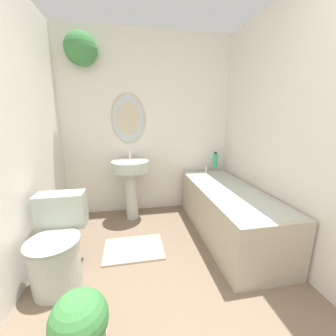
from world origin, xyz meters
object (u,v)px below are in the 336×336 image
object	(u,v)px
pedestal_sink	(131,177)
potted_plant	(80,326)
toilet	(58,247)
bathtub	(227,211)
shampoo_bottle	(215,160)

from	to	relation	value
pedestal_sink	potted_plant	size ratio (longest dim) A/B	2.11
toilet	potted_plant	distance (m)	0.72
bathtub	shampoo_bottle	xyz separation A→B (m)	(0.13, 0.71, 0.44)
toilet	pedestal_sink	world-z (taller)	pedestal_sink
toilet	shampoo_bottle	distance (m)	2.16
pedestal_sink	shampoo_bottle	size ratio (longest dim) A/B	4.13
toilet	shampoo_bottle	xyz separation A→B (m)	(1.80, 1.12, 0.43)
pedestal_sink	potted_plant	distance (m)	1.70
toilet	potted_plant	size ratio (longest dim) A/B	1.65
bathtub	pedestal_sink	bearing A→B (deg)	151.21
toilet	shampoo_bottle	bearing A→B (deg)	31.83
toilet	shampoo_bottle	world-z (taller)	shampoo_bottle
bathtub	shampoo_bottle	size ratio (longest dim) A/B	7.57
bathtub	potted_plant	distance (m)	1.73
toilet	pedestal_sink	distance (m)	1.19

